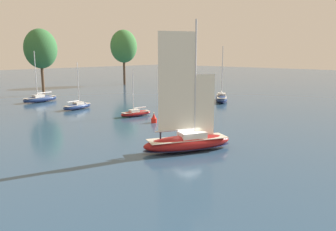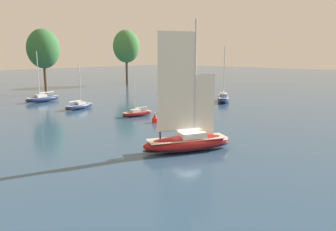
{
  "view_description": "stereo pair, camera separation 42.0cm",
  "coord_description": "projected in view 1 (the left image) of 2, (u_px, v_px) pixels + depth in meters",
  "views": [
    {
      "loc": [
        -26.98,
        -22.44,
        10.64
      ],
      "look_at": [
        0.0,
        3.0,
        3.57
      ],
      "focal_mm": 35.0,
      "sensor_mm": 36.0,
      "label": 1
    },
    {
      "loc": [
        -26.69,
        -22.74,
        10.64
      ],
      "look_at": [
        0.0,
        3.0,
        3.57
      ],
      "focal_mm": 35.0,
      "sensor_mm": 36.0,
      "label": 2
    }
  ],
  "objects": [
    {
      "name": "sailboat_main",
      "position": [
        188.0,
        141.0,
        36.19
      ],
      "size": [
        10.48,
        7.25,
        14.14
      ],
      "color": "maroon",
      "rests_on": "ground"
    },
    {
      "name": "ground_plane",
      "position": [
        188.0,
        150.0,
        36.4
      ],
      "size": [
        400.0,
        400.0,
        0.0
      ],
      "primitive_type": "plane",
      "color": "#2D4C6B"
    },
    {
      "name": "channel_buoy",
      "position": [
        154.0,
        119.0,
        50.85
      ],
      "size": [
        0.9,
        0.9,
        1.66
      ],
      "color": "red",
      "rests_on": "ground"
    },
    {
      "name": "tree_shore_right",
      "position": [
        124.0,
        46.0,
        110.33
      ],
      "size": [
        8.95,
        8.95,
        18.42
      ],
      "color": "#4C3828",
      "rests_on": "ground"
    },
    {
      "name": "sailboat_moored_outer_mooring",
      "position": [
        136.0,
        113.0,
        56.05
      ],
      "size": [
        5.92,
        2.82,
        7.87
      ],
      "color": "maroon",
      "rests_on": "ground"
    },
    {
      "name": "sailboat_moored_near_marina",
      "position": [
        221.0,
        98.0,
        73.14
      ],
      "size": [
        8.65,
        7.13,
        12.16
      ],
      "color": "navy",
      "rests_on": "ground"
    },
    {
      "name": "tree_shore_left",
      "position": [
        41.0,
        49.0,
        82.8
      ],
      "size": [
        8.14,
        8.14,
        16.75
      ],
      "color": "brown",
      "rests_on": "ground"
    },
    {
      "name": "sailboat_moored_mid_channel",
      "position": [
        40.0,
        99.0,
        72.33
      ],
      "size": [
        8.23,
        2.96,
        11.1
      ],
      "color": "navy",
      "rests_on": "ground"
    },
    {
      "name": "sailboat_moored_far_slip",
      "position": [
        77.0,
        106.0,
        63.1
      ],
      "size": [
        6.72,
        2.81,
        8.97
      ],
      "color": "navy",
      "rests_on": "ground"
    }
  ]
}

